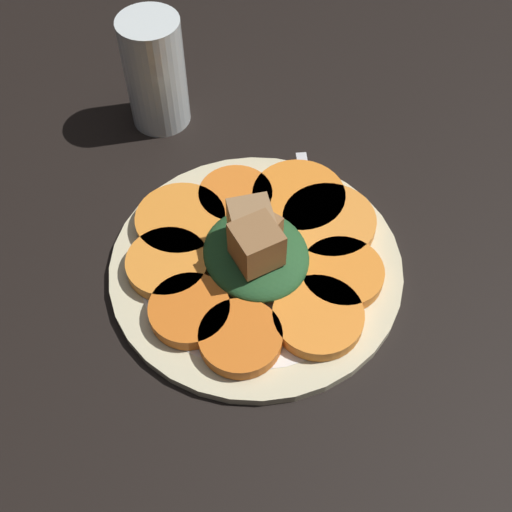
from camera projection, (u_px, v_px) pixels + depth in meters
table_slab at (256, 275)px, 61.11cm from camera, size 120.00×120.00×2.00cm
plate at (256, 266)px, 59.88cm from camera, size 27.22×27.22×1.05cm
carrot_slice_0 at (299, 198)px, 63.15cm from camera, size 9.16×9.16×1.32cm
carrot_slice_1 at (236, 196)px, 63.25cm from camera, size 7.30×7.30×1.32cm
carrot_slice_2 at (181, 221)px, 61.46cm from camera, size 8.65×8.65×1.32cm
carrot_slice_3 at (168, 264)px, 58.51cm from camera, size 7.58×7.58×1.32cm
carrot_slice_4 at (189, 310)px, 55.62cm from camera, size 7.12×7.12×1.32cm
carrot_slice_5 at (240, 338)px, 54.05cm from camera, size 7.15×7.15×1.32cm
carrot_slice_6 at (318, 317)px, 55.24cm from camera, size 7.93×7.93×1.32cm
carrot_slice_7 at (342, 274)px, 57.88cm from camera, size 7.54×7.54×1.32cm
carrot_slice_8 at (329, 222)px, 61.34cm from camera, size 8.98×8.98×1.32cm
center_pile at (256, 247)px, 57.40cm from camera, size 10.55×9.50×6.41cm
fork at (314, 232)px, 61.22cm from camera, size 19.28×8.42×0.40cm
water_glass at (155, 73)px, 67.39cm from camera, size 6.46×6.46×12.44cm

